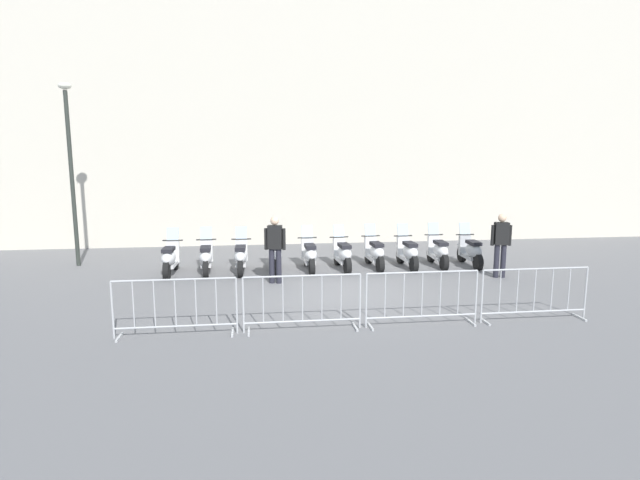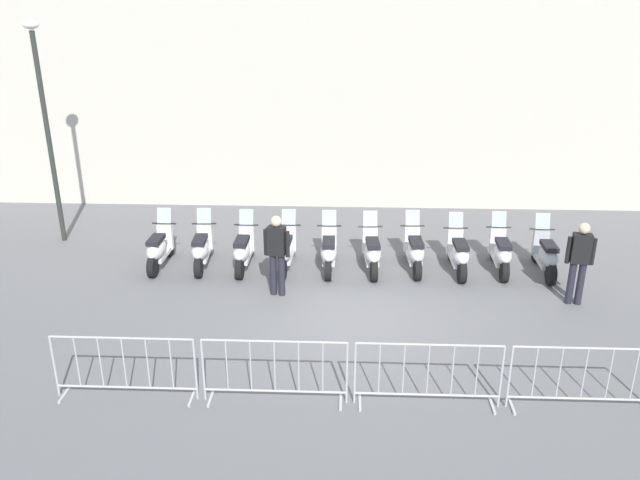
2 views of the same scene
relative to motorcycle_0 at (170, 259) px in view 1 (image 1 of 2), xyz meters
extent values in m
plane|color=slate|center=(4.23, -2.63, -0.45)|extent=(120.00, 120.00, 0.00)
cube|color=beige|center=(4.57, 5.58, 7.21)|extent=(28.08, 3.58, 15.34)
cylinder|color=black|center=(0.05, 0.70, -0.21)|extent=(0.17, 0.49, 0.48)
cylinder|color=black|center=(-0.03, -0.54, -0.21)|extent=(0.17, 0.49, 0.48)
cube|color=white|center=(0.01, 0.08, -0.17)|extent=(0.34, 0.88, 0.10)
ellipsoid|color=white|center=(-0.01, -0.20, 0.07)|extent=(0.41, 0.86, 0.40)
cube|color=black|center=(-0.01, -0.17, 0.29)|extent=(0.32, 0.62, 0.10)
cube|color=white|center=(0.03, 0.51, 0.10)|extent=(0.35, 0.16, 0.60)
cylinder|color=black|center=(0.03, 0.51, 0.43)|extent=(0.56, 0.07, 0.04)
cube|color=silver|center=(0.04, 0.56, 0.61)|extent=(0.33, 0.16, 0.35)
cube|color=white|center=(0.05, 0.70, 0.06)|extent=(0.22, 0.33, 0.06)
cylinder|color=black|center=(0.96, 0.69, -0.21)|extent=(0.15, 0.48, 0.48)
cylinder|color=black|center=(0.98, -0.55, -0.21)|extent=(0.15, 0.48, 0.48)
cube|color=white|center=(0.97, 0.07, -0.17)|extent=(0.29, 0.87, 0.10)
ellipsoid|color=white|center=(0.97, -0.21, 0.07)|extent=(0.37, 0.84, 0.40)
cube|color=black|center=(0.97, -0.18, 0.29)|extent=(0.29, 0.60, 0.10)
cube|color=white|center=(0.96, 0.50, 0.10)|extent=(0.34, 0.14, 0.60)
cylinder|color=black|center=(0.96, 0.50, 0.43)|extent=(0.56, 0.04, 0.04)
cube|color=silver|center=(0.96, 0.55, 0.61)|extent=(0.32, 0.14, 0.35)
cube|color=white|center=(0.96, 0.69, 0.06)|extent=(0.20, 0.32, 0.06)
cylinder|color=black|center=(1.96, 0.60, -0.21)|extent=(0.17, 0.49, 0.48)
cylinder|color=black|center=(1.89, -0.64, -0.21)|extent=(0.17, 0.49, 0.48)
cube|color=white|center=(1.93, -0.02, -0.17)|extent=(0.33, 0.88, 0.10)
ellipsoid|color=white|center=(1.91, -0.30, 0.07)|extent=(0.41, 0.86, 0.40)
cube|color=black|center=(1.91, -0.26, 0.29)|extent=(0.31, 0.62, 0.10)
cube|color=white|center=(1.95, 0.42, 0.10)|extent=(0.35, 0.16, 0.60)
cylinder|color=black|center=(1.95, 0.42, 0.43)|extent=(0.56, 0.07, 0.04)
cube|color=silver|center=(1.96, 0.47, 0.61)|extent=(0.33, 0.16, 0.35)
cube|color=white|center=(1.96, 0.60, 0.06)|extent=(0.22, 0.33, 0.06)
cylinder|color=black|center=(2.94, 0.60, -0.21)|extent=(0.18, 0.49, 0.48)
cylinder|color=black|center=(2.84, -0.64, -0.21)|extent=(0.18, 0.49, 0.48)
cube|color=white|center=(2.89, -0.02, -0.17)|extent=(0.35, 0.89, 0.10)
ellipsoid|color=white|center=(2.87, -0.30, 0.07)|extent=(0.43, 0.87, 0.40)
cube|color=black|center=(2.87, -0.26, 0.29)|extent=(0.33, 0.62, 0.10)
cube|color=white|center=(2.93, 0.41, 0.10)|extent=(0.35, 0.17, 0.60)
cylinder|color=black|center=(2.93, 0.41, 0.43)|extent=(0.56, 0.08, 0.04)
cube|color=silver|center=(2.93, 0.46, 0.61)|extent=(0.33, 0.17, 0.35)
cube|color=white|center=(2.94, 0.60, 0.06)|extent=(0.23, 0.34, 0.06)
cylinder|color=black|center=(3.87, 0.54, -0.21)|extent=(0.15, 0.48, 0.48)
cylinder|color=black|center=(3.83, -0.70, -0.21)|extent=(0.15, 0.48, 0.48)
cube|color=white|center=(3.85, -0.08, -0.17)|extent=(0.31, 0.88, 0.10)
ellipsoid|color=white|center=(3.84, -0.36, 0.07)|extent=(0.38, 0.85, 0.40)
cube|color=black|center=(3.84, -0.33, 0.29)|extent=(0.30, 0.61, 0.10)
cube|color=white|center=(3.86, 0.36, 0.10)|extent=(0.34, 0.15, 0.60)
cylinder|color=black|center=(3.86, 0.36, 0.43)|extent=(0.56, 0.05, 0.04)
cube|color=silver|center=(3.87, 0.40, 0.61)|extent=(0.32, 0.15, 0.35)
cube|color=white|center=(3.87, 0.54, 0.06)|extent=(0.21, 0.33, 0.06)
cylinder|color=black|center=(4.80, 0.49, -0.21)|extent=(0.15, 0.48, 0.48)
cylinder|color=black|center=(4.83, -0.75, -0.21)|extent=(0.15, 0.48, 0.48)
cube|color=white|center=(4.81, -0.13, -0.17)|extent=(0.30, 0.87, 0.10)
ellipsoid|color=white|center=(4.82, -0.41, 0.07)|extent=(0.38, 0.85, 0.40)
cube|color=black|center=(4.82, -0.38, 0.29)|extent=(0.29, 0.61, 0.10)
cube|color=white|center=(4.80, 0.30, 0.10)|extent=(0.34, 0.15, 0.60)
cylinder|color=black|center=(4.80, 0.30, 0.43)|extent=(0.56, 0.05, 0.04)
cube|color=silver|center=(4.80, 0.35, 0.61)|extent=(0.32, 0.15, 0.35)
cube|color=white|center=(4.80, 0.49, 0.06)|extent=(0.21, 0.32, 0.06)
cylinder|color=black|center=(5.78, 0.55, -0.21)|extent=(0.14, 0.48, 0.48)
cylinder|color=black|center=(5.78, -0.69, -0.21)|extent=(0.14, 0.48, 0.48)
cube|color=white|center=(5.78, -0.07, -0.17)|extent=(0.28, 0.87, 0.10)
ellipsoid|color=white|center=(5.78, -0.35, 0.07)|extent=(0.36, 0.84, 0.40)
cube|color=black|center=(5.78, -0.32, 0.29)|extent=(0.28, 0.60, 0.10)
cube|color=white|center=(5.78, 0.36, 0.10)|extent=(0.34, 0.14, 0.60)
cylinder|color=black|center=(5.78, 0.36, 0.43)|extent=(0.56, 0.04, 0.04)
cube|color=silver|center=(5.78, 0.41, 0.61)|extent=(0.32, 0.14, 0.35)
cube|color=white|center=(5.78, 0.55, 0.06)|extent=(0.20, 0.32, 0.06)
cylinder|color=black|center=(6.75, 0.40, -0.21)|extent=(0.15, 0.48, 0.48)
cylinder|color=black|center=(6.72, -0.84, -0.21)|extent=(0.15, 0.48, 0.48)
cube|color=white|center=(6.74, -0.22, -0.17)|extent=(0.30, 0.87, 0.10)
ellipsoid|color=white|center=(6.73, -0.50, 0.07)|extent=(0.38, 0.85, 0.40)
cube|color=black|center=(6.73, -0.47, 0.29)|extent=(0.29, 0.61, 0.10)
cube|color=white|center=(6.75, 0.22, 0.10)|extent=(0.34, 0.15, 0.60)
cylinder|color=black|center=(6.75, 0.22, 0.43)|extent=(0.56, 0.05, 0.04)
cube|color=silver|center=(6.75, 0.27, 0.61)|extent=(0.32, 0.15, 0.35)
cube|color=white|center=(6.75, 0.40, 0.06)|extent=(0.21, 0.32, 0.06)
cylinder|color=black|center=(7.75, 0.45, -0.21)|extent=(0.18, 0.49, 0.48)
cylinder|color=black|center=(7.65, -0.79, -0.21)|extent=(0.18, 0.49, 0.48)
cube|color=white|center=(7.70, -0.17, -0.17)|extent=(0.35, 0.89, 0.10)
ellipsoid|color=white|center=(7.68, -0.45, 0.07)|extent=(0.43, 0.87, 0.40)
cube|color=black|center=(7.68, -0.41, 0.29)|extent=(0.33, 0.62, 0.10)
cube|color=white|center=(7.74, 0.27, 0.10)|extent=(0.35, 0.17, 0.60)
cylinder|color=black|center=(7.74, 0.27, 0.43)|extent=(0.56, 0.08, 0.04)
cube|color=silver|center=(7.74, 0.31, 0.61)|extent=(0.33, 0.17, 0.35)
cube|color=white|center=(7.75, 0.45, 0.06)|extent=(0.23, 0.34, 0.06)
cylinder|color=black|center=(8.70, 0.32, -0.21)|extent=(0.17, 0.49, 0.48)
cylinder|color=black|center=(8.61, -0.92, -0.21)|extent=(0.17, 0.49, 0.48)
cube|color=#B7BABC|center=(8.66, -0.30, -0.17)|extent=(0.34, 0.89, 0.10)
ellipsoid|color=#B7BABC|center=(8.64, -0.58, 0.07)|extent=(0.42, 0.86, 0.40)
cube|color=black|center=(8.64, -0.55, 0.29)|extent=(0.32, 0.62, 0.10)
cube|color=#B7BABC|center=(8.69, 0.13, 0.10)|extent=(0.35, 0.16, 0.60)
cylinder|color=black|center=(8.69, 0.13, 0.43)|extent=(0.56, 0.08, 0.04)
cube|color=silver|center=(8.69, 0.18, 0.61)|extent=(0.33, 0.16, 0.35)
cube|color=#B7BABC|center=(8.70, 0.32, 0.06)|extent=(0.22, 0.33, 0.06)
cube|color=#B2B5B7|center=(-0.34, -4.98, -0.43)|extent=(0.06, 0.44, 0.04)
cube|color=#B2B5B7|center=(1.67, -5.07, -0.43)|extent=(0.06, 0.44, 0.04)
cylinder|color=#B2B5B7|center=(-0.43, -4.98, 0.07)|extent=(0.04, 0.04, 1.05)
cylinder|color=#B2B5B7|center=(1.76, -5.07, 0.07)|extent=(0.04, 0.04, 1.05)
cylinder|color=#B2B5B7|center=(0.67, -5.03, 0.60)|extent=(2.18, 0.13, 0.04)
cylinder|color=#B2B5B7|center=(0.67, -5.03, -0.27)|extent=(2.18, 0.13, 0.04)
cylinder|color=#B2B5B7|center=(-0.06, -5.00, 0.16)|extent=(0.02, 0.02, 0.87)
cylinder|color=#B2B5B7|center=(0.30, -5.01, 0.16)|extent=(0.02, 0.02, 0.87)
cylinder|color=#B2B5B7|center=(0.67, -5.03, 0.16)|extent=(0.02, 0.02, 0.87)
cylinder|color=#B2B5B7|center=(1.03, -5.04, 0.16)|extent=(0.02, 0.02, 0.87)
cylinder|color=#B2B5B7|center=(1.39, -5.06, 0.16)|extent=(0.02, 0.02, 0.87)
cube|color=#B2B5B7|center=(1.96, -5.08, -0.43)|extent=(0.06, 0.44, 0.04)
cube|color=#B2B5B7|center=(3.97, -5.17, -0.43)|extent=(0.06, 0.44, 0.04)
cylinder|color=#B2B5B7|center=(1.88, -5.08, 0.07)|extent=(0.04, 0.04, 1.05)
cylinder|color=#B2B5B7|center=(4.06, -5.17, 0.07)|extent=(0.04, 0.04, 1.05)
cylinder|color=#B2B5B7|center=(2.97, -5.12, 0.60)|extent=(2.18, 0.13, 0.04)
cylinder|color=#B2B5B7|center=(2.97, -5.12, -0.27)|extent=(2.18, 0.13, 0.04)
cylinder|color=#B2B5B7|center=(2.24, -5.09, 0.16)|extent=(0.02, 0.02, 0.87)
cylinder|color=#B2B5B7|center=(2.60, -5.11, 0.16)|extent=(0.02, 0.02, 0.87)
cylinder|color=#B2B5B7|center=(2.97, -5.12, 0.16)|extent=(0.02, 0.02, 0.87)
cylinder|color=#B2B5B7|center=(3.33, -5.14, 0.16)|extent=(0.02, 0.02, 0.87)
cylinder|color=#B2B5B7|center=(3.69, -5.15, 0.16)|extent=(0.02, 0.02, 0.87)
cube|color=#B2B5B7|center=(4.27, -5.18, -0.43)|extent=(0.06, 0.44, 0.04)
cube|color=#B2B5B7|center=(6.27, -5.26, -0.43)|extent=(0.06, 0.44, 0.04)
cylinder|color=#B2B5B7|center=(4.18, -5.17, 0.07)|extent=(0.04, 0.04, 1.05)
cylinder|color=#B2B5B7|center=(6.36, -5.27, 0.07)|extent=(0.04, 0.04, 1.05)
cylinder|color=#B2B5B7|center=(5.27, -5.22, 0.60)|extent=(2.18, 0.13, 0.04)
cylinder|color=#B2B5B7|center=(5.27, -5.22, -0.27)|extent=(2.18, 0.13, 0.04)
cylinder|color=#B2B5B7|center=(4.54, -5.19, 0.16)|extent=(0.02, 0.02, 0.87)
cylinder|color=#B2B5B7|center=(4.91, -5.21, 0.16)|extent=(0.02, 0.02, 0.87)
cylinder|color=#B2B5B7|center=(5.27, -5.22, 0.16)|extent=(0.02, 0.02, 0.87)
cylinder|color=#B2B5B7|center=(5.63, -5.24, 0.16)|extent=(0.02, 0.02, 0.87)
cylinder|color=#B2B5B7|center=(6.00, -5.25, 0.16)|extent=(0.02, 0.02, 0.87)
cube|color=#B2B5B7|center=(6.57, -5.28, -0.43)|extent=(0.06, 0.44, 0.04)
cube|color=#B2B5B7|center=(8.57, -5.36, -0.43)|extent=(0.06, 0.44, 0.04)
cylinder|color=#B2B5B7|center=(6.48, -5.27, 0.07)|extent=(0.04, 0.04, 1.05)
cylinder|color=#B2B5B7|center=(8.66, -5.36, 0.07)|extent=(0.04, 0.04, 1.05)
cylinder|color=#B2B5B7|center=(7.57, -5.32, 0.60)|extent=(2.18, 0.13, 0.04)
cylinder|color=#B2B5B7|center=(7.57, -5.32, -0.27)|extent=(2.18, 0.13, 0.04)
cylinder|color=#B2B5B7|center=(6.84, -5.29, 0.16)|extent=(0.02, 0.02, 0.87)
cylinder|color=#B2B5B7|center=(7.21, -5.30, 0.16)|extent=(0.02, 0.02, 0.87)
cylinder|color=#B2B5B7|center=(7.57, -5.32, 0.16)|extent=(0.02, 0.02, 0.87)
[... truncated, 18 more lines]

